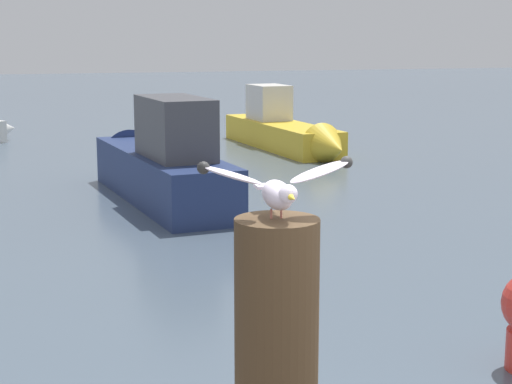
# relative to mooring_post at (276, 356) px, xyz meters

# --- Properties ---
(mooring_post) EXTENTS (0.30, 0.30, 1.00)m
(mooring_post) POSITION_rel_mooring_post_xyz_m (0.00, 0.00, 0.00)
(mooring_post) COLOR #4C3823
(mooring_post) RESTS_ON harbor_quay
(seagull) EXTENTS (0.55, 0.39, 0.21)m
(seagull) POSITION_rel_mooring_post_xyz_m (-0.00, -0.00, 0.61)
(seagull) COLOR #C67060
(seagull) RESTS_ON mooring_post
(boat_navy) EXTENTS (1.71, 5.81, 1.90)m
(boat_navy) POSITION_rel_mooring_post_xyz_m (1.68, 11.64, -1.08)
(boat_navy) COLOR navy
(boat_navy) RESTS_ON ground_plane
(boat_yellow) EXTENTS (1.56, 5.89, 1.69)m
(boat_yellow) POSITION_rel_mooring_post_xyz_m (5.87, 16.83, -1.25)
(boat_yellow) COLOR yellow
(boat_yellow) RESTS_ON ground_plane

